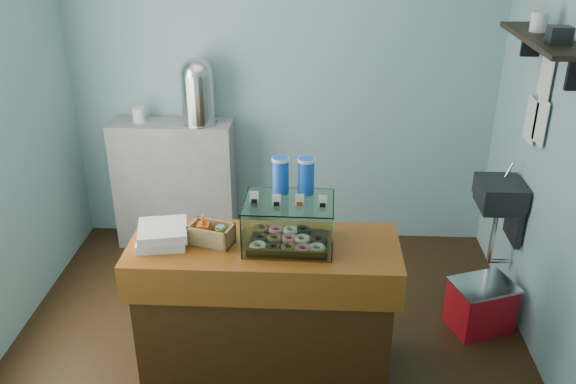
# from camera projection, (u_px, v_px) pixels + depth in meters

# --- Properties ---
(ground) EXTENTS (3.50, 3.50, 0.00)m
(ground) POSITION_uv_depth(u_px,v_px,m) (269.00, 339.00, 4.19)
(ground) COLOR black
(ground) RESTS_ON ground
(room_shell) EXTENTS (3.54, 3.04, 2.82)m
(room_shell) POSITION_uv_depth(u_px,v_px,m) (270.00, 99.00, 3.47)
(room_shell) COLOR #77A8AE
(room_shell) RESTS_ON ground
(counter) EXTENTS (1.60, 0.60, 0.90)m
(counter) POSITION_uv_depth(u_px,v_px,m) (265.00, 306.00, 3.77)
(counter) COLOR #411E0C
(counter) RESTS_ON ground
(back_shelf) EXTENTS (1.00, 0.32, 1.10)m
(back_shelf) POSITION_uv_depth(u_px,v_px,m) (175.00, 184.00, 5.19)
(back_shelf) COLOR #9A9A9D
(back_shelf) RESTS_ON ground
(display_case) EXTENTS (0.53, 0.39, 0.50)m
(display_case) POSITION_uv_depth(u_px,v_px,m) (289.00, 218.00, 3.53)
(display_case) COLOR #362210
(display_case) RESTS_ON counter
(condiment_crate) EXTENTS (0.28, 0.21, 0.17)m
(condiment_crate) POSITION_uv_depth(u_px,v_px,m) (210.00, 234.00, 3.57)
(condiment_crate) COLOR #A78153
(condiment_crate) RESTS_ON counter
(pastry_boxes) EXTENTS (0.34, 0.33, 0.11)m
(pastry_boxes) POSITION_uv_depth(u_px,v_px,m) (162.00, 235.00, 3.57)
(pastry_boxes) COLOR silver
(pastry_boxes) RESTS_ON counter
(coffee_urn) EXTENTS (0.29, 0.29, 0.54)m
(coffee_urn) POSITION_uv_depth(u_px,v_px,m) (198.00, 89.00, 4.81)
(coffee_urn) COLOR silver
(coffee_urn) RESTS_ON back_shelf
(red_cooler) EXTENTS (0.49, 0.44, 0.36)m
(red_cooler) POSITION_uv_depth(u_px,v_px,m) (481.00, 305.00, 4.23)
(red_cooler) COLOR red
(red_cooler) RESTS_ON ground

